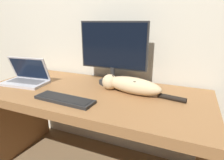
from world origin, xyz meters
TOP-DOWN VIEW (x-y plane):
  - wall_back at (0.00, 0.80)m, footprint 6.40×0.06m
  - desk at (0.00, 0.37)m, footprint 1.65×0.74m
  - monitor at (0.07, 0.61)m, footprint 0.55×0.23m
  - laptop at (-0.57, 0.32)m, footprint 0.37×0.24m
  - external_keyboard at (-0.07, 0.15)m, footprint 0.41×0.14m
  - cat at (0.27, 0.45)m, footprint 0.60×0.20m

SIDE VIEW (x-z plane):
  - desk at x=0.00m, z-range 0.22..0.95m
  - external_keyboard at x=-0.07m, z-range 0.73..0.75m
  - laptop at x=-0.57m, z-range 0.67..0.88m
  - cat at x=0.27m, z-range 0.73..0.85m
  - monitor at x=0.07m, z-range 0.74..1.23m
  - wall_back at x=0.00m, z-range 0.00..2.60m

